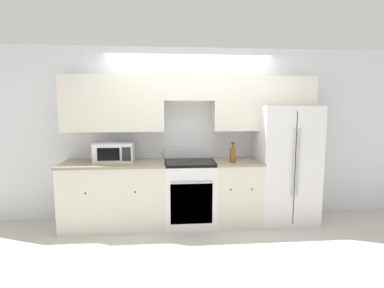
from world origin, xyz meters
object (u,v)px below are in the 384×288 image
microwave (114,152)px  bottle (233,154)px  oven_range (190,192)px  refrigerator (284,164)px

microwave → bottle: size_ratio=1.95×
microwave → oven_range: bearing=-3.9°
oven_range → bottle: (0.60, -0.14, 0.58)m
oven_range → microwave: microwave is taller
oven_range → bottle: bottle is taller
oven_range → bottle: 0.84m
microwave → refrigerator: bearing=-0.2°
refrigerator → microwave: 2.53m
bottle → microwave: bearing=172.9°
oven_range → bottle: size_ratio=3.89×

